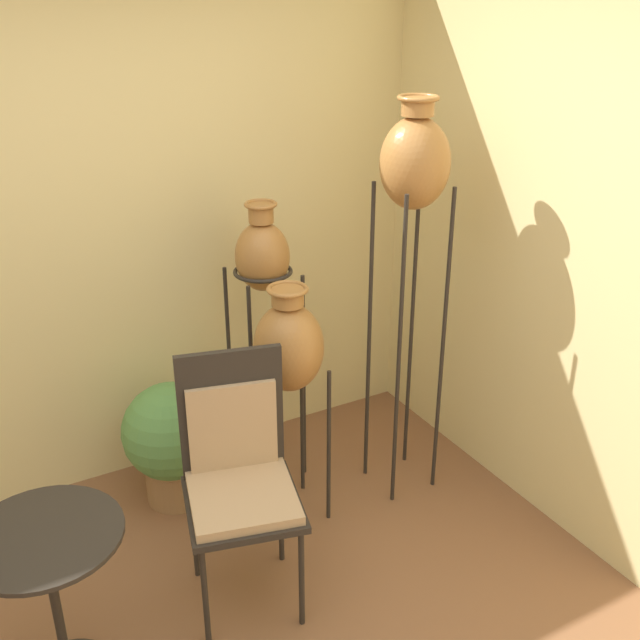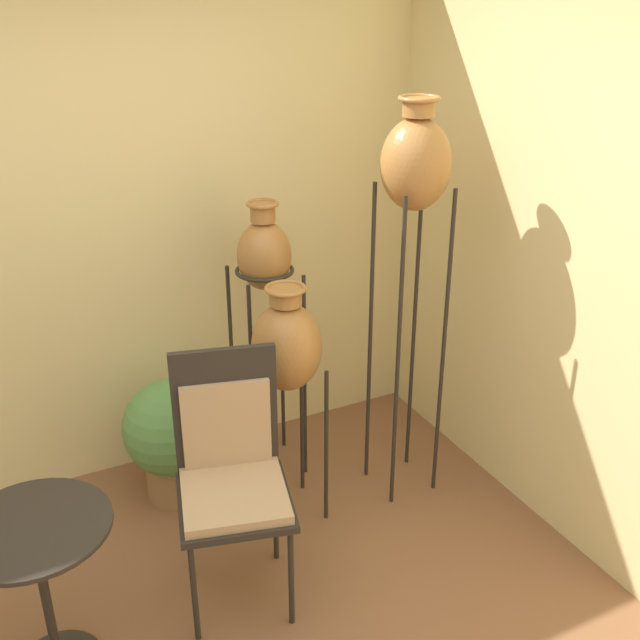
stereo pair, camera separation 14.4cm
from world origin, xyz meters
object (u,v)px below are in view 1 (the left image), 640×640
Objects in this scene: vase_stand_tall at (414,172)px; vase_stand_short at (289,348)px; chair at (238,467)px; potted_plant at (172,439)px; side_table at (50,575)px; vase_stand_medium at (263,263)px.

vase_stand_tall reaches higher than vase_stand_short.
vase_stand_tall reaches higher than chair.
vase_stand_short reaches higher than potted_plant.
chair is 0.80m from side_table.
vase_stand_tall is 1.64× the size of vase_stand_short.
potted_plant is at bearing 49.24° from side_table.
side_table is at bearing -130.76° from potted_plant.
potted_plant is at bearing 108.32° from chair.
vase_stand_tall is at bearing -21.56° from potted_plant.
vase_stand_medium is 1.04m from chair.
chair is at bearing -85.86° from potted_plant.
vase_stand_tall is 0.96m from vase_stand_short.
vase_stand_short is at bearing 21.15° from side_table.
vase_stand_short is 1.11× the size of chair.
vase_stand_medium is 0.48m from vase_stand_short.
chair is 0.77m from potted_plant.
vase_stand_tall is at bearing 13.01° from side_table.
chair is at bearing -140.34° from vase_stand_short.
vase_stand_medium reaches higher than side_table.
vase_stand_medium is 2.16× the size of side_table.
potted_plant is (-0.05, 0.72, -0.26)m from chair.
chair is (-0.48, -0.73, -0.56)m from vase_stand_medium.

